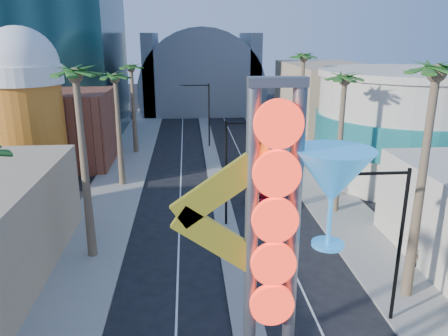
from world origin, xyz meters
TOP-DOWN VIEW (x-y plane):
  - sidewalk_west at (-9.50, 35.00)m, footprint 5.00×100.00m
  - sidewalk_east at (9.50, 35.00)m, footprint 5.00×100.00m
  - median at (0.00, 38.00)m, footprint 1.60×84.00m
  - brick_filler_west at (-16.00, 38.00)m, footprint 10.00×10.00m
  - filler_east at (16.00, 48.00)m, footprint 10.00×20.00m
  - beer_mug at (-17.00, 30.00)m, footprint 7.00×7.00m
  - turquoise_building at (18.00, 30.00)m, footprint 16.60×16.60m
  - canopy at (0.00, 72.00)m, footprint 22.00×16.00m
  - neon_sign at (0.82, 2.96)m, footprint 6.53×2.60m
  - streetlight_0 at (0.55, 20.00)m, footprint 3.79×0.25m
  - streetlight_1 at (-0.55, 44.00)m, footprint 3.79×0.25m
  - streetlight_2 at (6.72, 8.00)m, footprint 3.45×0.25m
  - palm_1 at (-9.00, 16.00)m, footprint 2.40×2.40m
  - palm_2 at (-9.00, 30.00)m, footprint 2.40×2.40m
  - palm_3 at (-9.00, 42.00)m, footprint 2.40×2.40m
  - palm_5 at (9.00, 10.00)m, footprint 2.40×2.40m
  - palm_6 at (9.00, 22.00)m, footprint 2.40×2.40m
  - palm_7 at (9.00, 34.00)m, footprint 2.40×2.40m
  - red_pickup at (3.51, 23.52)m, footprint 2.65×5.16m
  - pedestrian_b at (11.11, 12.82)m, footprint 0.89×0.79m

SIDE VIEW (x-z plane):
  - sidewalk_west at x=-9.50m, z-range 0.00..0.15m
  - sidewalk_east at x=9.50m, z-range 0.00..0.15m
  - median at x=0.00m, z-range 0.00..0.15m
  - red_pickup at x=3.51m, z-range 0.00..1.39m
  - pedestrian_b at x=11.11m, z-range 0.15..1.68m
  - brick_filler_west at x=-16.00m, z-range 0.00..8.00m
  - canopy at x=0.00m, z-range -6.69..15.31m
  - streetlight_2 at x=6.72m, z-range 0.83..8.83m
  - streetlight_0 at x=0.55m, z-range 0.88..8.88m
  - streetlight_1 at x=-0.55m, z-range 0.88..8.88m
  - filler_east at x=16.00m, z-range 0.00..10.00m
  - turquoise_building at x=18.00m, z-range -0.05..10.55m
  - neon_sign at x=0.82m, z-range 1.03..13.58m
  - beer_mug at x=-17.00m, z-range 0.59..15.09m
  - palm_2 at x=-9.00m, z-range 3.88..15.08m
  - palm_3 at x=-9.00m, z-range 3.88..15.08m
  - palm_6 at x=9.00m, z-range 4.08..15.78m
  - palm_1 at x=-9.00m, z-range 4.47..17.17m
  - palm_7 at x=9.00m, z-range 4.47..17.17m
  - palm_5 at x=9.00m, z-range 4.67..17.87m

